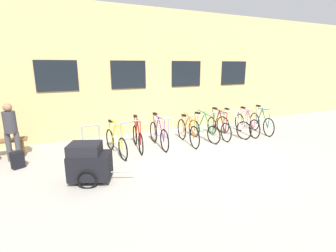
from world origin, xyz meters
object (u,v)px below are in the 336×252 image
object	(u,v)px
bike_trailer	(89,162)
bicycle_maroon	(219,127)
bicycle_red	(138,137)
bicycle_yellow	(116,142)
bicycle_white	(233,126)
bicycle_teal	(261,123)
bicycle_purple	(159,134)
bicycle_orange	(188,132)
person_browsing	(11,128)
bicycle_pink	(247,124)
bicycle_green	(203,130)
backpack	(17,160)

from	to	relation	value
bike_trailer	bicycle_maroon	bearing A→B (deg)	19.69
bicycle_red	bicycle_yellow	world-z (taller)	bicycle_yellow
bicycle_maroon	bicycle_white	xyz separation A→B (m)	(0.62, -0.05, -0.01)
bicycle_teal	bicycle_maroon	distance (m)	1.92
bicycle_teal	bicycle_purple	world-z (taller)	bicycle_purple
bicycle_orange	bike_trailer	xyz separation A→B (m)	(-3.40, -1.57, 0.07)
bicycle_purple	bicycle_white	world-z (taller)	bicycle_purple
bicycle_teal	person_browsing	distance (m)	8.43
bicycle_purple	bike_trailer	size ratio (longest dim) A/B	1.22
bicycle_red	person_browsing	distance (m)	3.48
bicycle_red	bicycle_orange	world-z (taller)	bicycle_orange
bicycle_maroon	bicycle_pink	size ratio (longest dim) A/B	0.97
bicycle_maroon	bicycle_green	xyz separation A→B (m)	(-0.66, -0.02, -0.01)
bicycle_white	bicycle_yellow	bearing A→B (deg)	-178.58
bicycle_teal	bicycle_orange	bearing A→B (deg)	179.65
bicycle_maroon	bicycle_green	distance (m)	0.66
bicycle_yellow	bicycle_white	xyz separation A→B (m)	(4.41, 0.11, 0.00)
bicycle_purple	backpack	distance (m)	3.98
backpack	bicycle_purple	bearing A→B (deg)	-25.47
bike_trailer	backpack	bearing A→B (deg)	135.14
bicycle_red	bicycle_teal	size ratio (longest dim) A/B	0.99
bicycle_purple	person_browsing	bearing A→B (deg)	172.88
bicycle_yellow	person_browsing	xyz separation A→B (m)	(-2.68, 0.65, 0.55)
backpack	bicycle_red	bearing A→B (deg)	-24.50
bicycle_purple	bicycle_red	bearing A→B (deg)	177.19
bicycle_maroon	bicycle_yellow	size ratio (longest dim) A/B	0.97
bicycle_yellow	backpack	xyz separation A→B (m)	(-2.54, 0.02, -0.15)
bicycle_red	bicycle_orange	bearing A→B (deg)	-4.97
bicycle_purple	bicycle_green	xyz separation A→B (m)	(1.71, -0.01, -0.03)
bicycle_yellow	bicycle_green	bearing A→B (deg)	2.46
bicycle_white	bicycle_purple	bearing A→B (deg)	179.39
bicycle_yellow	backpack	size ratio (longest dim) A/B	3.96
bicycle_orange	bicycle_maroon	world-z (taller)	bicycle_orange
bicycle_green	bicycle_red	bearing A→B (deg)	179.03
bicycle_pink	person_browsing	size ratio (longest dim) A/B	1.09
bicycle_purple	bicycle_yellow	bearing A→B (deg)	-174.36
backpack	bicycle_maroon	bearing A→B (deg)	-25.98
bicycle_red	backpack	world-z (taller)	bicycle_red
bicycle_red	bicycle_orange	size ratio (longest dim) A/B	0.90
bicycle_pink	backpack	world-z (taller)	bicycle_pink
bicycle_orange	bicycle_green	bearing A→B (deg)	8.85
bicycle_orange	bicycle_white	xyz separation A→B (m)	(1.97, 0.08, -0.02)
bicycle_purple	bike_trailer	world-z (taller)	bicycle_purple
bicycle_maroon	bicycle_green	bearing A→B (deg)	-178.24
bicycle_maroon	bicycle_white	world-z (taller)	bicycle_maroon
bicycle_yellow	bicycle_pink	bearing A→B (deg)	1.08
backpack	bicycle_yellow	bearing A→B (deg)	-27.69
bicycle_orange	bike_trailer	world-z (taller)	bicycle_orange
bicycle_teal	person_browsing	world-z (taller)	person_browsing
bicycle_yellow	bike_trailer	xyz separation A→B (m)	(-0.96, -1.55, 0.10)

